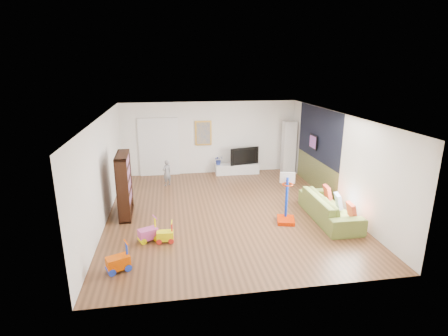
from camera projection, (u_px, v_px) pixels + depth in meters
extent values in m
cube|color=brown|center=(226.00, 211.00, 9.92)|extent=(6.50, 7.50, 0.00)
cube|color=white|center=(226.00, 116.00, 9.15)|extent=(6.50, 7.50, 0.00)
cube|color=silver|center=(210.00, 138.00, 13.09)|extent=(6.50, 0.00, 2.70)
cube|color=white|center=(262.00, 224.00, 5.99)|extent=(6.50, 0.00, 2.70)
cube|color=silver|center=(103.00, 171.00, 9.05)|extent=(0.00, 7.50, 2.70)
cube|color=white|center=(338.00, 160.00, 10.03)|extent=(0.00, 7.50, 2.70)
cube|color=black|center=(318.00, 134.00, 11.21)|extent=(0.01, 3.20, 1.70)
cube|color=brown|center=(315.00, 174.00, 11.59)|extent=(0.01, 3.20, 1.00)
cube|color=white|center=(159.00, 148.00, 12.85)|extent=(1.45, 0.06, 2.10)
cube|color=gold|center=(203.00, 133.00, 12.96)|extent=(0.62, 0.06, 0.92)
cube|color=#7F3F8C|center=(313.00, 142.00, 11.48)|extent=(0.04, 0.56, 0.46)
cube|color=silver|center=(237.00, 169.00, 13.26)|extent=(1.65, 0.41, 0.38)
cube|color=silver|center=(289.00, 147.00, 13.25)|extent=(0.49, 0.49, 1.97)
cube|color=black|center=(124.00, 185.00, 9.40)|extent=(0.34, 1.19, 1.73)
imported|color=olive|center=(329.00, 208.00, 9.28)|extent=(0.92, 2.29, 0.67)
cube|color=#C32600|center=(287.00, 199.00, 9.02)|extent=(0.58, 0.65, 1.32)
cube|color=#F7F109|center=(165.00, 232.00, 8.09)|extent=(0.39, 0.26, 0.51)
cube|color=#E24E00|center=(118.00, 258.00, 6.93)|extent=(0.52, 0.43, 0.60)
cube|color=#CB4999|center=(148.00, 230.00, 8.14)|extent=(0.50, 0.42, 0.58)
imported|color=gray|center=(167.00, 173.00, 11.89)|extent=(0.39, 0.37, 0.90)
imported|color=black|center=(243.00, 155.00, 13.14)|extent=(1.14, 0.39, 0.65)
imported|color=navy|center=(219.00, 160.00, 13.07)|extent=(0.38, 0.35, 0.36)
cube|color=#D5472D|center=(352.00, 210.00, 8.62)|extent=(0.13, 0.39, 0.38)
cube|color=white|center=(338.00, 201.00, 9.23)|extent=(0.18, 0.40, 0.38)
cube|color=#B43223|center=(327.00, 192.00, 9.86)|extent=(0.13, 0.38, 0.37)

